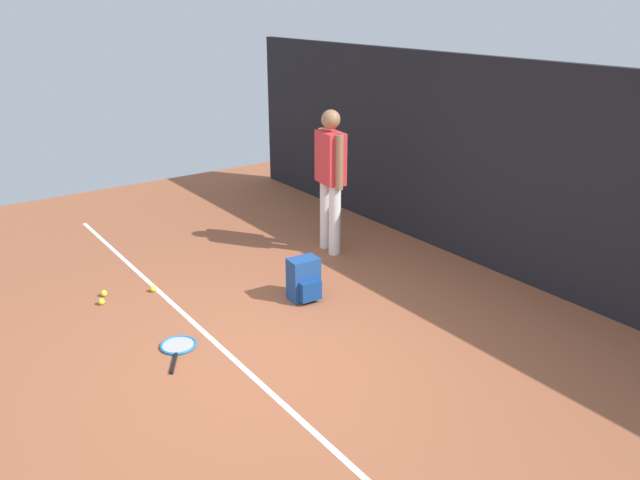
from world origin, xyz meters
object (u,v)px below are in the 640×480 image
(tennis_ball_near_player, at_px, (104,293))
(tennis_ball_mid_court, at_px, (101,302))
(tennis_racket, at_px, (178,347))
(tennis_ball_by_fence, at_px, (153,289))
(tennis_player, at_px, (330,173))
(backpack, at_px, (304,280))

(tennis_ball_near_player, xyz_separation_m, tennis_ball_mid_court, (0.18, -0.08, 0.00))
(tennis_racket, distance_m, tennis_ball_by_fence, 1.24)
(tennis_ball_by_fence, bearing_deg, tennis_ball_near_player, -113.19)
(tennis_player, distance_m, backpack, 1.56)
(tennis_player, xyz_separation_m, tennis_ball_by_fence, (-0.14, -2.20, -0.93))
(tennis_player, distance_m, tennis_racket, 2.84)
(tennis_racket, xyz_separation_m, tennis_ball_near_player, (-1.40, -0.19, 0.02))
(tennis_player, height_order, tennis_racket, tennis_player)
(tennis_player, height_order, tennis_ball_mid_court, tennis_player)
(tennis_player, relative_size, tennis_ball_by_fence, 25.76)
(tennis_racket, distance_m, tennis_ball_near_player, 1.42)
(backpack, bearing_deg, tennis_ball_mid_court, 152.58)
(tennis_racket, bearing_deg, tennis_ball_by_fence, 19.13)
(tennis_racket, xyz_separation_m, tennis_ball_mid_court, (-1.23, -0.28, 0.02))
(tennis_racket, relative_size, backpack, 1.40)
(backpack, bearing_deg, tennis_player, 47.09)
(tennis_ball_near_player, bearing_deg, tennis_ball_by_fence, 66.81)
(tennis_ball_near_player, relative_size, tennis_ball_by_fence, 1.00)
(backpack, relative_size, tennis_ball_mid_court, 6.67)
(tennis_player, xyz_separation_m, backpack, (0.92, -1.00, -0.76))
(tennis_player, height_order, backpack, tennis_player)
(tennis_racket, bearing_deg, backpack, -53.08)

